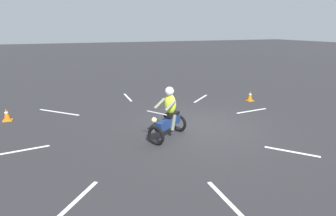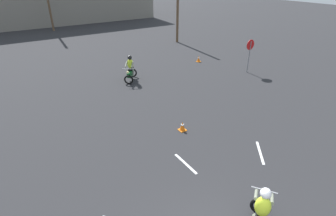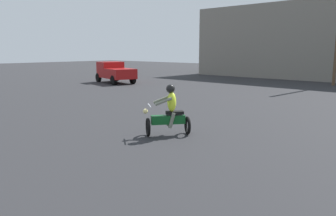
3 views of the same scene
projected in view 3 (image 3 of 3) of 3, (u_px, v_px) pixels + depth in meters
name	position (u px, v px, depth m)	size (l,w,h in m)	color
motorcycle_rider_background	(169.00, 113.00, 10.51)	(1.32, 1.48, 1.66)	black
pickup_truck	(115.00, 72.00, 27.46)	(4.46, 2.83, 1.73)	black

